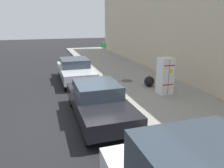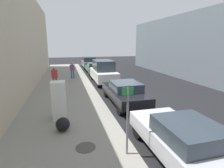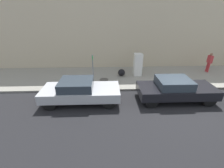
# 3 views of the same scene
# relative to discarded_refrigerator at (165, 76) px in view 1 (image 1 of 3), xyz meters

# --- Properties ---
(ground_plane) EXTENTS (80.00, 80.00, 0.00)m
(ground_plane) POSITION_rel_discarded_refrigerator_xyz_m (4.14, 1.54, -1.05)
(ground_plane) COLOR black
(sidewalk_slab) EXTENTS (4.77, 44.00, 0.13)m
(sidewalk_slab) POSITION_rel_discarded_refrigerator_xyz_m (0.22, 1.54, -0.98)
(sidewalk_slab) COLOR gray
(sidewalk_slab) RESTS_ON ground
(discarded_refrigerator) EXTENTS (0.66, 0.66, 1.84)m
(discarded_refrigerator) POSITION_rel_discarded_refrigerator_xyz_m (0.00, 0.00, 0.00)
(discarded_refrigerator) COLOR white
(discarded_refrigerator) RESTS_ON sidewalk_slab
(manhole_cover) EXTENTS (0.70, 0.70, 0.02)m
(manhole_cover) POSITION_rel_discarded_refrigerator_xyz_m (0.92, -2.82, -0.91)
(manhole_cover) COLOR #47443F
(manhole_cover) RESTS_ON sidewalk_slab
(street_sign_post) EXTENTS (0.36, 0.07, 2.35)m
(street_sign_post) POSITION_rel_discarded_refrigerator_xyz_m (2.21, -3.51, 0.40)
(street_sign_post) COLOR slate
(street_sign_post) RESTS_ON sidewalk_slab
(trash_bag) EXTENTS (0.59, 0.59, 0.59)m
(trash_bag) POSITION_rel_discarded_refrigerator_xyz_m (0.15, -1.35, -0.63)
(trash_bag) COLOR black
(trash_bag) RESTS_ON sidewalk_slab
(parked_sedan_silver) EXTENTS (1.89, 4.56, 1.42)m
(parked_sedan_silver) POSITION_rel_discarded_refrigerator_xyz_m (3.86, -4.19, -0.31)
(parked_sedan_silver) COLOR silver
(parked_sedan_silver) RESTS_ON ground
(parked_sedan_dark) EXTENTS (1.85, 4.60, 1.42)m
(parked_sedan_dark) POSITION_rel_discarded_refrigerator_xyz_m (3.86, 1.57, -0.30)
(parked_sedan_dark) COLOR black
(parked_sedan_dark) RESTS_ON ground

